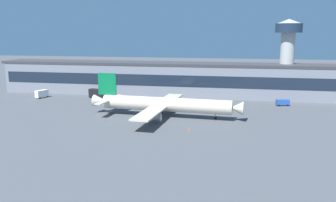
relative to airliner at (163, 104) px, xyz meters
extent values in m
plane|color=#4C4F54|center=(-7.53, -3.70, -4.53)|extent=(600.00, 600.00, 0.00)
cube|color=gray|center=(-7.53, 45.51, 2.62)|extent=(162.05, 15.90, 14.30)
cube|color=#38383D|center=(-7.53, 45.51, 10.37)|extent=(165.29, 16.21, 1.20)
cube|color=#192333|center=(-7.53, 37.51, 3.33)|extent=(158.81, 0.16, 5.15)
cylinder|color=beige|center=(0.92, -0.06, 0.01)|extent=(46.66, 8.01, 4.97)
cone|color=beige|center=(25.57, -1.68, 0.01)|extent=(4.77, 5.00, 4.72)
cone|color=beige|center=(-23.98, 1.58, 0.01)|extent=(5.75, 4.82, 4.47)
cube|color=#0C723F|center=(-21.25, 1.40, 6.47)|extent=(6.97, 0.96, 7.95)
cube|color=beige|center=(-20.39, 6.82, 0.76)|extent=(2.98, 9.08, 0.30)
cube|color=beige|center=(-21.11, -4.09, 0.76)|extent=(2.98, 9.08, 0.30)
cube|color=beige|center=(-0.23, 12.97, -0.48)|extent=(7.36, 21.24, 0.50)
cube|color=beige|center=(-1.92, -12.83, -0.48)|extent=(7.36, 21.24, 0.50)
cylinder|color=#99999E|center=(0.57, 9.78, -2.25)|extent=(4.27, 3.00, 2.73)
cylinder|color=#99999E|center=(-0.72, -9.77, -2.25)|extent=(4.27, 3.00, 2.73)
cylinder|color=black|center=(18.53, -1.22, -3.98)|extent=(1.13, 0.57, 1.10)
cylinder|color=slate|center=(18.53, -1.22, -2.68)|extent=(0.24, 0.24, 2.06)
cylinder|color=black|center=(-1.25, 2.32, -3.98)|extent=(1.13, 0.57, 1.10)
cylinder|color=slate|center=(-1.25, 2.32, -2.68)|extent=(0.24, 0.24, 2.06)
cylinder|color=black|center=(-1.54, -2.14, -3.98)|extent=(1.13, 0.57, 1.10)
cylinder|color=slate|center=(-1.54, -2.14, -2.68)|extent=(0.24, 0.24, 2.06)
cylinder|color=#B7B7B2|center=(47.09, 48.69, 10.18)|extent=(6.20, 6.20, 29.43)
cylinder|color=#1E2D42|center=(47.09, 48.69, 26.90)|extent=(11.77, 11.77, 4.00)
cone|color=#A5A5A5|center=(47.09, 48.69, 29.90)|extent=(10.60, 10.60, 2.00)
cube|color=#2651A5|center=(-13.59, 26.75, -3.38)|extent=(5.99, 5.89, 1.60)
cube|color=black|center=(-14.85, 25.53, -3.06)|extent=(2.89, 2.88, 0.40)
cylinder|color=black|center=(-14.57, 24.55, -4.18)|extent=(0.71, 0.70, 0.70)
cylinder|color=black|center=(-15.82, 25.84, -4.18)|extent=(0.71, 0.70, 0.70)
cylinder|color=black|center=(-11.35, 27.66, -4.18)|extent=(0.71, 0.70, 0.70)
cylinder|color=black|center=(-12.60, 28.95, -4.18)|extent=(0.71, 0.70, 0.70)
cube|color=white|center=(-62.35, 25.77, -2.58)|extent=(4.25, 6.46, 3.20)
cube|color=black|center=(-61.80, 27.33, -1.94)|extent=(2.78, 2.71, 0.80)
cylinder|color=black|center=(-62.67, 28.11, -4.18)|extent=(0.51, 0.76, 0.70)
cylinder|color=black|center=(-60.63, 27.40, -4.18)|extent=(0.51, 0.76, 0.70)
cylinder|color=black|center=(-64.06, 24.14, -4.18)|extent=(0.51, 0.76, 0.70)
cylinder|color=black|center=(-62.02, 23.43, -4.18)|extent=(0.51, 0.76, 0.70)
cube|color=#2651A5|center=(43.91, 28.40, -3.08)|extent=(5.56, 3.32, 2.20)
cube|color=black|center=(42.52, 28.08, -2.64)|extent=(2.23, 2.38, 0.55)
cylinder|color=black|center=(42.36, 27.02, -4.18)|extent=(0.75, 0.45, 0.70)
cylinder|color=black|center=(41.91, 28.95, -4.18)|extent=(0.75, 0.45, 0.70)
cylinder|color=black|center=(45.91, 27.85, -4.18)|extent=(0.75, 0.45, 0.70)
cylinder|color=black|center=(45.46, 29.78, -4.18)|extent=(0.75, 0.45, 0.70)
cube|color=black|center=(-37.38, 30.29, -2.28)|extent=(7.46, 3.43, 3.80)
cube|color=black|center=(-35.41, 30.06, -1.52)|extent=(2.78, 2.67, 0.95)
cylinder|color=black|center=(-34.74, 31.16, -4.18)|extent=(0.73, 0.38, 0.70)
cylinder|color=black|center=(-35.02, 28.84, -4.18)|extent=(0.73, 0.38, 0.70)
cylinder|color=black|center=(-39.75, 31.75, -4.18)|extent=(0.73, 0.38, 0.70)
cylinder|color=black|center=(-40.02, 29.43, -4.18)|extent=(0.73, 0.38, 0.70)
cone|color=#F2590C|center=(-9.05, -6.23, -4.16)|extent=(0.59, 0.59, 0.74)
cone|color=#F2590C|center=(11.53, -16.31, -4.18)|extent=(0.57, 0.57, 0.71)
camera|label=1|loc=(25.49, -120.98, 25.01)|focal=38.16mm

